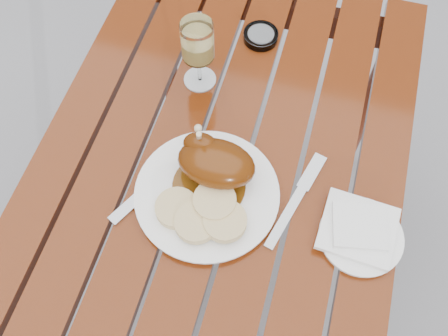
# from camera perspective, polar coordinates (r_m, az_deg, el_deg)

# --- Properties ---
(ground) EXTENTS (60.00, 60.00, 0.00)m
(ground) POSITION_cam_1_polar(r_m,az_deg,el_deg) (1.79, -0.31, -10.84)
(ground) COLOR slate
(ground) RESTS_ON ground
(table) EXTENTS (0.80, 1.20, 0.75)m
(table) POSITION_cam_1_polar(r_m,az_deg,el_deg) (1.43, -0.38, -6.38)
(table) COLOR maroon
(table) RESTS_ON ground
(dinner_plate) EXTENTS (0.38, 0.38, 0.02)m
(dinner_plate) POSITION_cam_1_polar(r_m,az_deg,el_deg) (1.05, -1.95, -3.05)
(dinner_plate) COLOR white
(dinner_plate) RESTS_ON table
(roast_duck) EXTENTS (0.17, 0.16, 0.12)m
(roast_duck) POSITION_cam_1_polar(r_m,az_deg,el_deg) (1.02, -1.19, 0.69)
(roast_duck) COLOR #58300A
(roast_duck) RESTS_ON dinner_plate
(bread_dumplings) EXTENTS (0.19, 0.14, 0.03)m
(bread_dumplings) POSITION_cam_1_polar(r_m,az_deg,el_deg) (1.00, -2.41, -5.17)
(bread_dumplings) COLOR #D0B67E
(bread_dumplings) RESTS_ON dinner_plate
(wine_glass) EXTENTS (0.09, 0.09, 0.18)m
(wine_glass) POSITION_cam_1_polar(r_m,az_deg,el_deg) (1.15, -2.96, 12.81)
(wine_glass) COLOR tan
(wine_glass) RESTS_ON table
(side_plate) EXTENTS (0.20, 0.20, 0.01)m
(side_plate) POSITION_cam_1_polar(r_m,az_deg,el_deg) (1.05, 15.35, -7.57)
(side_plate) COLOR white
(side_plate) RESTS_ON table
(napkin) EXTENTS (0.16, 0.15, 0.01)m
(napkin) POSITION_cam_1_polar(r_m,az_deg,el_deg) (1.04, 15.07, -6.69)
(napkin) COLOR white
(napkin) RESTS_ON side_plate
(ashtray) EXTENTS (0.09, 0.09, 0.02)m
(ashtray) POSITION_cam_1_polar(r_m,az_deg,el_deg) (1.30, 4.22, 14.80)
(ashtray) COLOR #B2B7BC
(ashtray) RESTS_ON table
(fork) EXTENTS (0.11, 0.19, 0.01)m
(fork) POSITION_cam_1_polar(r_m,az_deg,el_deg) (1.07, -8.85, -2.52)
(fork) COLOR gray
(fork) RESTS_ON table
(knife) EXTENTS (0.07, 0.21, 0.01)m
(knife) POSITION_cam_1_polar(r_m,az_deg,el_deg) (1.05, 7.76, -4.40)
(knife) COLOR gray
(knife) RESTS_ON table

